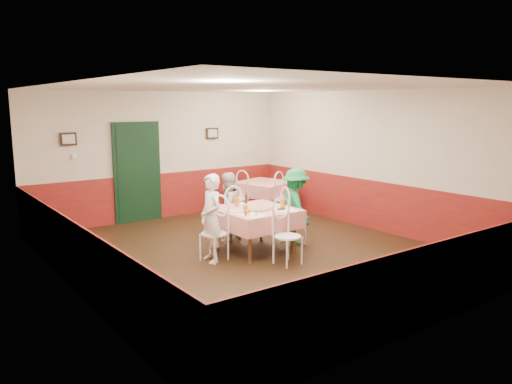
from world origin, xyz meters
TOP-DOWN VIEW (x-y plane):
  - floor at (0.00, 0.00)m, footprint 7.00×7.00m
  - ceiling at (0.00, 0.00)m, footprint 7.00×7.00m
  - back_wall at (0.00, 3.50)m, footprint 6.00×0.10m
  - front_wall at (0.00, -3.50)m, footprint 6.00×0.10m
  - left_wall at (-3.00, 0.00)m, footprint 0.10×7.00m
  - right_wall at (3.00, 0.00)m, footprint 0.10×7.00m
  - wainscot_back at (0.00, 3.48)m, footprint 6.00×0.03m
  - wainscot_front at (0.00, -3.48)m, footprint 6.00×0.03m
  - wainscot_left at (-2.98, 0.00)m, footprint 0.03×7.00m
  - wainscot_right at (2.98, 0.00)m, footprint 0.03×7.00m
  - door at (-0.60, 3.45)m, footprint 0.96×0.06m
  - picture_left at (-2.00, 3.45)m, footprint 0.32×0.03m
  - picture_right at (1.30, 3.45)m, footprint 0.32×0.03m
  - thermostat at (-1.90, 3.45)m, footprint 0.10×0.03m
  - main_table at (0.11, 0.09)m, footprint 1.23×1.23m
  - second_table at (2.04, 2.39)m, footprint 1.39×1.39m
  - chair_left at (-0.74, 0.09)m, footprint 0.52×0.52m
  - chair_right at (0.96, 0.09)m, footprint 0.51×0.51m
  - chair_far at (0.11, 0.94)m, footprint 0.45×0.45m
  - chair_near at (0.12, -0.76)m, footprint 0.44×0.44m
  - chair_second_a at (1.29, 2.39)m, footprint 0.52×0.52m
  - chair_second_b at (2.04, 1.64)m, footprint 0.52×0.52m
  - pizza at (0.11, 0.04)m, footprint 0.46×0.46m
  - plate_left at (-0.29, 0.10)m, footprint 0.25×0.25m
  - plate_right at (0.51, 0.12)m, footprint 0.25×0.25m
  - plate_far at (0.10, 0.52)m, footprint 0.25×0.25m
  - glass_a at (-0.27, -0.14)m, footprint 0.08×0.08m
  - glass_b at (0.51, -0.15)m, footprint 0.08×0.08m
  - glass_c at (-0.03, 0.47)m, footprint 0.08×0.08m
  - beer_bottle at (0.20, 0.50)m, footprint 0.05×0.05m
  - shaker_a at (-0.33, -0.33)m, footprint 0.04×0.04m
  - shaker_b at (-0.25, -0.40)m, footprint 0.04×0.04m
  - shaker_c at (-0.36, -0.28)m, footprint 0.04×0.04m
  - menu_left at (-0.23, -0.30)m, footprint 0.35×0.44m
  - menu_right at (0.48, -0.31)m, footprint 0.38×0.45m
  - wallet at (0.41, -0.23)m, footprint 0.11×0.09m
  - diner_left at (-0.79, 0.09)m, footprint 0.40×0.56m
  - diner_far at (0.11, 0.99)m, footprint 0.72×0.62m
  - diner_right at (1.01, 0.09)m, footprint 0.72×1.00m

SIDE VIEW (x-z plane):
  - floor at x=0.00m, z-range 0.00..0.00m
  - main_table at x=0.11m, z-range -0.01..0.76m
  - second_table at x=2.04m, z-range -0.01..0.76m
  - chair_left at x=-0.74m, z-range 0.00..0.90m
  - chair_right at x=0.96m, z-range 0.00..0.90m
  - chair_far at x=0.11m, z-range 0.00..0.90m
  - chair_near at x=0.12m, z-range 0.00..0.90m
  - chair_second_a at x=1.29m, z-range 0.00..0.90m
  - chair_second_b at x=2.04m, z-range 0.00..0.90m
  - wainscot_back at x=0.00m, z-range 0.00..1.00m
  - wainscot_front at x=0.00m, z-range 0.00..1.00m
  - wainscot_left at x=-2.98m, z-range 0.00..1.00m
  - wainscot_right at x=2.98m, z-range 0.00..1.00m
  - diner_far at x=0.11m, z-range 0.00..1.29m
  - diner_right at x=1.01m, z-range 0.00..1.38m
  - diner_left at x=-0.79m, z-range 0.00..1.43m
  - menu_left at x=-0.23m, z-range 0.76..0.76m
  - menu_right at x=0.48m, z-range 0.76..0.76m
  - plate_left at x=-0.29m, z-range 0.76..0.77m
  - plate_right at x=0.51m, z-range 0.76..0.77m
  - plate_far at x=0.10m, z-range 0.76..0.77m
  - wallet at x=0.41m, z-range 0.76..0.78m
  - pizza at x=0.11m, z-range 0.76..0.79m
  - shaker_a at x=-0.33m, z-range 0.76..0.85m
  - shaker_b at x=-0.25m, z-range 0.76..0.85m
  - shaker_c at x=-0.36m, z-range 0.76..0.85m
  - glass_c at x=-0.03m, z-range 0.76..0.91m
  - glass_a at x=-0.27m, z-range 0.76..0.91m
  - glass_b at x=0.51m, z-range 0.76..0.91m
  - beer_bottle at x=0.20m, z-range 0.76..0.96m
  - door at x=-0.60m, z-range 0.00..2.10m
  - back_wall at x=0.00m, z-range 0.00..2.80m
  - front_wall at x=0.00m, z-range 0.00..2.80m
  - left_wall at x=-3.00m, z-range 0.00..2.80m
  - right_wall at x=3.00m, z-range 0.00..2.80m
  - thermostat at x=-1.90m, z-range 1.45..1.55m
  - picture_left at x=-2.00m, z-range 1.72..1.98m
  - picture_right at x=1.30m, z-range 1.72..1.98m
  - ceiling at x=0.00m, z-range 2.80..2.80m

